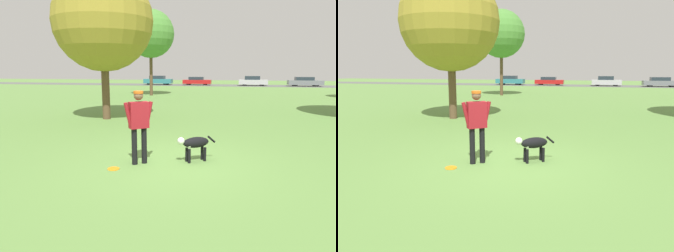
# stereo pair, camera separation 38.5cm
# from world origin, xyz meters

# --- Properties ---
(ground_plane) EXTENTS (120.00, 120.00, 0.00)m
(ground_plane) POSITION_xyz_m (0.00, 0.00, 0.00)
(ground_plane) COLOR #608C42
(far_road_strip) EXTENTS (120.00, 6.00, 0.01)m
(far_road_strip) POSITION_xyz_m (0.00, 37.77, 0.01)
(far_road_strip) COLOR #5B5B59
(far_road_strip) RESTS_ON ground_plane
(person) EXTENTS (0.62, 0.51, 1.74)m
(person) POSITION_xyz_m (-0.70, -0.15, 1.04)
(person) COLOR black
(person) RESTS_ON ground_plane
(dog) EXTENTS (0.91, 0.67, 0.64)m
(dog) POSITION_xyz_m (0.56, 0.30, 0.45)
(dog) COLOR black
(dog) RESTS_ON ground_plane
(frisbee) EXTENTS (0.27, 0.27, 0.02)m
(frisbee) POSITION_xyz_m (-1.15, -0.67, 0.01)
(frisbee) COLOR orange
(frisbee) RESTS_ON ground_plane
(tree_far_left) EXTENTS (4.02, 4.02, 7.24)m
(tree_far_left) POSITION_xyz_m (-5.62, 18.81, 5.22)
(tree_far_left) COLOR brown
(tree_far_left) RESTS_ON ground_plane
(tree_near_left) EXTENTS (4.35, 4.35, 6.48)m
(tree_near_left) POSITION_xyz_m (-4.20, 5.92, 4.29)
(tree_near_left) COLOR brown
(tree_near_left) RESTS_ON ground_plane
(parked_car_teal) EXTENTS (4.20, 1.72, 1.37)m
(parked_car_teal) POSITION_xyz_m (-9.73, 37.56, 0.68)
(parked_car_teal) COLOR teal
(parked_car_teal) RESTS_ON ground_plane
(parked_car_red) EXTENTS (4.13, 1.77, 1.20)m
(parked_car_red) POSITION_xyz_m (-3.90, 38.07, 0.60)
(parked_car_red) COLOR red
(parked_car_red) RESTS_ON ground_plane
(parked_car_silver) EXTENTS (3.96, 1.86, 1.37)m
(parked_car_silver) POSITION_xyz_m (4.09, 37.65, 0.67)
(parked_car_silver) COLOR #B7B7BC
(parked_car_silver) RESTS_ON ground_plane
(parked_car_grey) EXTENTS (4.45, 1.70, 1.27)m
(parked_car_grey) POSITION_xyz_m (10.97, 37.58, 0.63)
(parked_car_grey) COLOR slate
(parked_car_grey) RESTS_ON ground_plane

